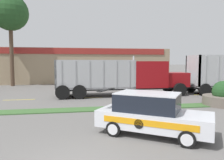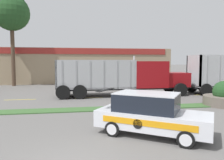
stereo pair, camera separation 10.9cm
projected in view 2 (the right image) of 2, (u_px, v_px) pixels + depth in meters
grass_verge at (75, 110)px, 13.46m from camera, size 120.00×1.25×0.06m
centre_line_4 at (20, 100)px, 17.30m from camera, size 2.40×0.14×0.01m
centre_line_5 at (88, 98)px, 18.19m from camera, size 2.40×0.14×0.01m
centre_line_6 at (150, 96)px, 19.07m from camera, size 2.40×0.14×0.01m
centre_line_7 at (207, 95)px, 19.96m from camera, size 2.40×0.14×0.01m
dump_truck_lead at (136, 78)px, 19.53m from camera, size 11.78×2.74×3.52m
rally_car at (151, 114)px, 8.86m from camera, size 4.72×4.05×1.75m
stone_planter at (224, 97)px, 14.90m from camera, size 2.67×2.67×1.69m
store_building_backdrop at (45, 65)px, 34.90m from camera, size 37.38×12.10×4.95m
tree_behind_right at (11, 10)px, 26.84m from camera, size 4.38×4.38×12.35m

